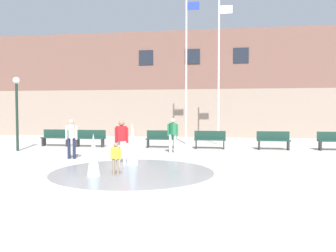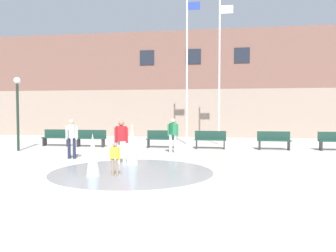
{
  "view_description": "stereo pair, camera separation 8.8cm",
  "coord_description": "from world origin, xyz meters",
  "px_view_note": "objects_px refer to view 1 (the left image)",
  "views": [
    {
      "loc": [
        1.65,
        -6.87,
        1.89
      ],
      "look_at": [
        -0.27,
        6.57,
        1.3
      ],
      "focal_mm": 35.0,
      "sensor_mm": 36.0,
      "label": 1
    },
    {
      "loc": [
        1.74,
        -6.86,
        1.89
      ],
      "look_at": [
        -0.27,
        6.57,
        1.3
      ],
      "focal_mm": 35.0,
      "sensor_mm": 36.0,
      "label": 2
    }
  ],
  "objects_px": {
    "adult_in_red": "(173,133)",
    "park_bench_center": "(210,139)",
    "park_bench_near_trashcan": "(335,141)",
    "flagpole_right": "(219,68)",
    "park_bench_far_left": "(56,137)",
    "park_bench_under_right_flagpole": "(273,140)",
    "adult_watching": "(71,136)",
    "teen_by_trashcan": "(122,139)",
    "flagpole_left": "(187,66)",
    "child_running": "(116,156)",
    "lamp_post_left_lane": "(17,102)",
    "park_bench_under_left_flagpole": "(161,139)",
    "park_bench_left_of_flagpoles": "(91,138)"
  },
  "relations": [
    {
      "from": "flagpole_right",
      "to": "teen_by_trashcan",
      "type": "bearing_deg",
      "value": -114.24
    },
    {
      "from": "park_bench_near_trashcan",
      "to": "adult_watching",
      "type": "relative_size",
      "value": 1.01
    },
    {
      "from": "park_bench_under_right_flagpole",
      "to": "teen_by_trashcan",
      "type": "height_order",
      "value": "teen_by_trashcan"
    },
    {
      "from": "park_bench_left_of_flagpoles",
      "to": "lamp_post_left_lane",
      "type": "xyz_separation_m",
      "value": [
        -2.82,
        -2.23,
        1.88
      ]
    },
    {
      "from": "adult_watching",
      "to": "flagpole_left",
      "type": "bearing_deg",
      "value": -53.84
    },
    {
      "from": "park_bench_under_right_flagpole",
      "to": "adult_watching",
      "type": "distance_m",
      "value": 9.69
    },
    {
      "from": "park_bench_center",
      "to": "park_bench_near_trashcan",
      "type": "relative_size",
      "value": 1.0
    },
    {
      "from": "park_bench_near_trashcan",
      "to": "adult_watching",
      "type": "height_order",
      "value": "adult_watching"
    },
    {
      "from": "adult_in_red",
      "to": "child_running",
      "type": "height_order",
      "value": "adult_in_red"
    },
    {
      "from": "park_bench_under_left_flagpole",
      "to": "adult_watching",
      "type": "bearing_deg",
      "value": -123.09
    },
    {
      "from": "park_bench_far_left",
      "to": "park_bench_under_right_flagpole",
      "type": "relative_size",
      "value": 1.0
    },
    {
      "from": "flagpole_right",
      "to": "park_bench_under_right_flagpole",
      "type": "bearing_deg",
      "value": -40.62
    },
    {
      "from": "adult_in_red",
      "to": "adult_watching",
      "type": "relative_size",
      "value": 1.0
    },
    {
      "from": "teen_by_trashcan",
      "to": "flagpole_right",
      "type": "xyz_separation_m",
      "value": [
        3.53,
        7.84,
        3.49
      ]
    },
    {
      "from": "park_bench_center",
      "to": "teen_by_trashcan",
      "type": "height_order",
      "value": "teen_by_trashcan"
    },
    {
      "from": "child_running",
      "to": "flagpole_right",
      "type": "xyz_separation_m",
      "value": [
        3.1,
        9.92,
        3.84
      ]
    },
    {
      "from": "teen_by_trashcan",
      "to": "park_bench_under_right_flagpole",
      "type": "bearing_deg",
      "value": 0.36
    },
    {
      "from": "park_bench_far_left",
      "to": "flagpole_right",
      "type": "bearing_deg",
      "value": 13.72
    },
    {
      "from": "park_bench_under_left_flagpole",
      "to": "park_bench_near_trashcan",
      "type": "bearing_deg",
      "value": 0.22
    },
    {
      "from": "park_bench_under_right_flagpole",
      "to": "park_bench_near_trashcan",
      "type": "height_order",
      "value": "same"
    },
    {
      "from": "park_bench_center",
      "to": "child_running",
      "type": "height_order",
      "value": "child_running"
    },
    {
      "from": "park_bench_far_left",
      "to": "park_bench_under_right_flagpole",
      "type": "distance_m",
      "value": 11.59
    },
    {
      "from": "park_bench_far_left",
      "to": "adult_in_red",
      "type": "bearing_deg",
      "value": -17.44
    },
    {
      "from": "park_bench_near_trashcan",
      "to": "lamp_post_left_lane",
      "type": "bearing_deg",
      "value": -171.23
    },
    {
      "from": "park_bench_center",
      "to": "flagpole_left",
      "type": "relative_size",
      "value": 0.19
    },
    {
      "from": "park_bench_near_trashcan",
      "to": "flagpole_right",
      "type": "height_order",
      "value": "flagpole_right"
    },
    {
      "from": "child_running",
      "to": "flagpole_right",
      "type": "distance_m",
      "value": 11.08
    },
    {
      "from": "adult_in_red",
      "to": "park_bench_center",
      "type": "bearing_deg",
      "value": 103.0
    },
    {
      "from": "flagpole_left",
      "to": "park_bench_left_of_flagpoles",
      "type": "bearing_deg",
      "value": -154.86
    },
    {
      "from": "park_bench_center",
      "to": "child_running",
      "type": "relative_size",
      "value": 1.62
    },
    {
      "from": "park_bench_far_left",
      "to": "park_bench_center",
      "type": "distance_m",
      "value": 8.44
    },
    {
      "from": "teen_by_trashcan",
      "to": "flagpole_left",
      "type": "distance_m",
      "value": 8.8
    },
    {
      "from": "park_bench_left_of_flagpoles",
      "to": "park_bench_near_trashcan",
      "type": "height_order",
      "value": "same"
    },
    {
      "from": "adult_in_red",
      "to": "child_running",
      "type": "xyz_separation_m",
      "value": [
        -0.96,
        -5.62,
        -0.35
      ]
    },
    {
      "from": "park_bench_left_of_flagpoles",
      "to": "park_bench_far_left",
      "type": "bearing_deg",
      "value": 175.38
    },
    {
      "from": "adult_in_red",
      "to": "flagpole_right",
      "type": "height_order",
      "value": "flagpole_right"
    },
    {
      "from": "teen_by_trashcan",
      "to": "adult_watching",
      "type": "relative_size",
      "value": 1.0
    },
    {
      "from": "child_running",
      "to": "adult_watching",
      "type": "bearing_deg",
      "value": -52.28
    },
    {
      "from": "flagpole_right",
      "to": "park_bench_under_left_flagpole",
      "type": "bearing_deg",
      "value": -143.27
    },
    {
      "from": "adult_watching",
      "to": "lamp_post_left_lane",
      "type": "relative_size",
      "value": 0.45
    },
    {
      "from": "adult_watching",
      "to": "child_running",
      "type": "bearing_deg",
      "value": -161.15
    },
    {
      "from": "adult_watching",
      "to": "lamp_post_left_lane",
      "type": "bearing_deg",
      "value": 37.28
    },
    {
      "from": "park_bench_center",
      "to": "adult_watching",
      "type": "xyz_separation_m",
      "value": [
        -5.46,
        -4.42,
        0.45
      ]
    },
    {
      "from": "park_bench_under_left_flagpole",
      "to": "lamp_post_left_lane",
      "type": "height_order",
      "value": "lamp_post_left_lane"
    },
    {
      "from": "adult_in_red",
      "to": "adult_watching",
      "type": "bearing_deg",
      "value": -94.53
    },
    {
      "from": "child_running",
      "to": "flagpole_left",
      "type": "xyz_separation_m",
      "value": [
        1.23,
        9.92,
        3.99
      ]
    },
    {
      "from": "park_bench_far_left",
      "to": "park_bench_under_left_flagpole",
      "type": "bearing_deg",
      "value": -0.67
    },
    {
      "from": "park_bench_center",
      "to": "adult_in_red",
      "type": "xyz_separation_m",
      "value": [
        -1.67,
        -2.0,
        0.45
      ]
    },
    {
      "from": "park_bench_under_right_flagpole",
      "to": "adult_in_red",
      "type": "xyz_separation_m",
      "value": [
        -4.81,
        -2.01,
        0.45
      ]
    },
    {
      "from": "park_bench_near_trashcan",
      "to": "teen_by_trashcan",
      "type": "bearing_deg",
      "value": -148.32
    }
  ]
}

